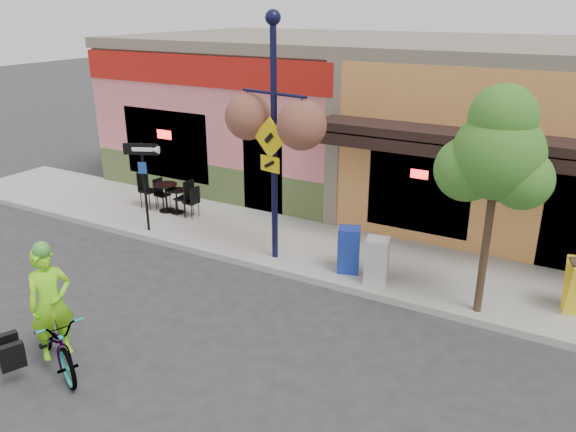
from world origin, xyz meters
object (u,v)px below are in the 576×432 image
(cyclist_rider, at_px, (53,317))
(one_way_sign, at_px, (145,188))
(bicycle, at_px, (55,338))
(newspaper_box_blue, at_px, (349,250))
(building, at_px, (423,119))
(lamp_post, at_px, (274,142))
(newspaper_box_grey, at_px, (377,261))
(street_tree, at_px, (491,204))

(cyclist_rider, height_order, one_way_sign, one_way_sign)
(bicycle, bearing_deg, newspaper_box_blue, -4.75)
(building, relative_size, lamp_post, 3.51)
(one_way_sign, height_order, newspaper_box_grey, one_way_sign)
(one_way_sign, bearing_deg, building, 30.84)
(building, distance_m, newspaper_box_blue, 6.57)
(bicycle, relative_size, newspaper_box_grey, 2.06)
(bicycle, relative_size, one_way_sign, 0.89)
(one_way_sign, distance_m, newspaper_box_blue, 5.29)
(building, distance_m, street_tree, 7.40)
(building, distance_m, bicycle, 11.82)
(cyclist_rider, bearing_deg, newspaper_box_blue, -4.31)
(newspaper_box_blue, relative_size, newspaper_box_grey, 1.02)
(building, xyz_separation_m, newspaper_box_blue, (0.48, -6.35, -1.61))
(newspaper_box_blue, bearing_deg, building, 75.46)
(lamp_post, bearing_deg, building, 89.35)
(lamp_post, xyz_separation_m, newspaper_box_blue, (1.71, 0.12, -2.11))
(cyclist_rider, height_order, newspaper_box_grey, cyclist_rider)
(one_way_sign, distance_m, newspaper_box_grey, 5.97)
(building, relative_size, newspaper_box_blue, 18.69)
(street_tree, bearing_deg, lamp_post, 177.35)
(one_way_sign, bearing_deg, cyclist_rider, -85.76)
(lamp_post, relative_size, newspaper_box_grey, 5.43)
(bicycle, xyz_separation_m, newspaper_box_blue, (2.76, 5.12, 0.12))
(newspaper_box_grey, bearing_deg, building, 88.90)
(bicycle, bearing_deg, cyclist_rider, -66.42)
(newspaper_box_blue, distance_m, newspaper_box_grey, 0.72)
(building, xyz_separation_m, newspaper_box_grey, (1.17, -6.55, -1.62))
(cyclist_rider, relative_size, newspaper_box_grey, 1.90)
(bicycle, relative_size, lamp_post, 0.38)
(bicycle, relative_size, newspaper_box_blue, 2.02)
(building, relative_size, cyclist_rider, 10.04)
(one_way_sign, relative_size, newspaper_box_blue, 2.26)
(one_way_sign, bearing_deg, bicycle, -86.22)
(newspaper_box_blue, distance_m, street_tree, 3.16)
(one_way_sign, distance_m, street_tree, 8.02)
(cyclist_rider, height_order, newspaper_box_blue, cyclist_rider)
(building, bearing_deg, newspaper_box_grey, -79.84)
(newspaper_box_grey, bearing_deg, street_tree, -14.85)
(cyclist_rider, relative_size, lamp_post, 0.35)
(building, relative_size, newspaper_box_grey, 19.05)
(lamp_post, xyz_separation_m, newspaper_box_grey, (2.40, -0.08, -2.12))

